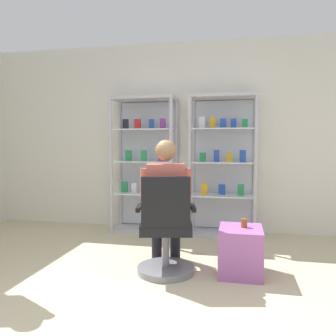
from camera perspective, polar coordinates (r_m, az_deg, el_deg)
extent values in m
cube|color=silver|center=(5.06, 2.98, 5.16)|extent=(6.00, 0.10, 2.70)
cylinder|color=#B7B7BC|center=(4.83, -9.46, 0.41)|extent=(0.05, 0.05, 1.90)
cylinder|color=#B7B7BC|center=(4.60, 0.48, 0.28)|extent=(0.05, 0.05, 1.90)
cylinder|color=#B7B7BC|center=(5.21, -7.87, 0.69)|extent=(0.05, 0.05, 1.90)
cylinder|color=#B7B7BC|center=(4.99, 1.37, 0.58)|extent=(0.05, 0.05, 1.90)
cube|color=#B7B7BC|center=(4.92, -4.01, 11.38)|extent=(0.90, 0.45, 0.04)
cube|color=#B7B7BC|center=(5.03, -3.90, -10.13)|extent=(0.90, 0.45, 0.04)
cube|color=silver|center=(5.09, -3.31, 0.65)|extent=(0.84, 0.02, 1.80)
cube|color=silver|center=(4.93, -3.93, -4.15)|extent=(0.82, 0.39, 0.02)
cube|color=#268C4C|center=(4.99, -7.23, -3.11)|extent=(0.09, 0.03, 0.15)
cube|color=silver|center=(4.93, -5.65, -3.28)|extent=(0.08, 0.04, 0.13)
cube|color=black|center=(4.93, -3.90, -3.35)|extent=(0.08, 0.05, 0.12)
cube|color=silver|center=(4.87, -2.41, -3.42)|extent=(0.08, 0.06, 0.12)
cube|color=purple|center=(4.89, -0.46, -3.36)|extent=(0.08, 0.05, 0.13)
cube|color=silver|center=(4.88, -3.96, 1.08)|extent=(0.82, 0.39, 0.02)
cube|color=#268C4C|center=(4.96, -6.52, 2.07)|extent=(0.09, 0.06, 0.15)
cube|color=#268C4C|center=(4.85, -4.03, 2.06)|extent=(0.08, 0.04, 0.15)
cube|color=purple|center=(4.86, -1.05, 2.03)|extent=(0.09, 0.04, 0.15)
cube|color=silver|center=(4.88, -3.98, 6.37)|extent=(0.82, 0.39, 0.02)
cube|color=black|center=(4.94, -7.04, 7.22)|extent=(0.08, 0.05, 0.14)
cube|color=red|center=(4.88, -5.06, 7.27)|extent=(0.09, 0.04, 0.14)
cube|color=#264CB2|center=(4.90, -2.74, 7.28)|extent=(0.08, 0.04, 0.14)
cube|color=purple|center=(4.82, -0.87, 7.34)|extent=(0.08, 0.05, 0.14)
cylinder|color=#B7B7BC|center=(4.55, 3.57, 0.24)|extent=(0.05, 0.05, 1.90)
cylinder|color=#B7B7BC|center=(4.51, 14.32, 0.08)|extent=(0.05, 0.05, 1.90)
cylinder|color=#B7B7BC|center=(4.95, 4.22, 0.54)|extent=(0.05, 0.05, 1.90)
cylinder|color=#B7B7BC|center=(4.91, 14.10, 0.40)|extent=(0.05, 0.05, 1.90)
cube|color=#B7B7BC|center=(4.74, 9.17, 11.60)|extent=(0.90, 0.45, 0.04)
cube|color=#B7B7BC|center=(4.86, 8.91, -10.68)|extent=(0.90, 0.45, 0.04)
cube|color=silver|center=(4.93, 9.15, 0.48)|extent=(0.84, 0.02, 1.80)
cube|color=silver|center=(4.76, 8.98, -4.49)|extent=(0.82, 0.39, 0.02)
cube|color=gold|center=(4.73, 6.03, -3.44)|extent=(0.08, 0.05, 0.16)
cube|color=#264CB2|center=(4.78, 8.92, -3.53)|extent=(0.09, 0.04, 0.13)
cube|color=#268C4C|center=(4.73, 11.96, -3.57)|extent=(0.09, 0.04, 0.15)
cube|color=silver|center=(4.71, 9.04, 0.93)|extent=(0.82, 0.39, 0.02)
cube|color=#268C4C|center=(4.71, 5.75, 1.81)|extent=(0.08, 0.06, 0.12)
cube|color=#264CB2|center=(4.71, 8.02, 2.01)|extent=(0.07, 0.04, 0.16)
cube|color=gold|center=(4.73, 10.11, 1.76)|extent=(0.07, 0.04, 0.12)
cube|color=#264CB2|center=(4.67, 12.26, 1.94)|extent=(0.08, 0.04, 0.16)
cube|color=silver|center=(4.71, 9.11, 6.41)|extent=(0.82, 0.39, 0.02)
cube|color=silver|center=(4.71, 5.67, 7.48)|extent=(0.08, 0.05, 0.16)
cube|color=gold|center=(4.74, 7.40, 7.44)|extent=(0.07, 0.05, 0.15)
cube|color=#264CB2|center=(4.70, 9.12, 7.30)|extent=(0.08, 0.05, 0.13)
cube|color=#264CB2|center=(4.72, 10.81, 7.25)|extent=(0.08, 0.05, 0.13)
cube|color=#268C4C|center=(4.68, 12.61, 7.21)|extent=(0.08, 0.04, 0.12)
cylinder|color=slate|center=(3.49, -0.35, -16.44)|extent=(0.56, 0.56, 0.06)
cylinder|color=slate|center=(3.43, -0.35, -13.23)|extent=(0.07, 0.07, 0.41)
cube|color=black|center=(3.37, -0.35, -9.58)|extent=(0.57, 0.57, 0.10)
cube|color=black|center=(3.11, -0.36, -5.56)|extent=(0.45, 0.17, 0.45)
cube|color=black|center=(3.34, 4.14, -6.54)|extent=(0.10, 0.30, 0.04)
cube|color=black|center=(3.34, -4.85, -6.54)|extent=(0.10, 0.30, 0.04)
cylinder|color=black|center=(3.54, 1.28, -7.23)|extent=(0.22, 0.42, 0.14)
cylinder|color=black|center=(3.80, 1.20, -10.78)|extent=(0.11, 0.11, 0.56)
cylinder|color=black|center=(3.54, -1.98, -7.23)|extent=(0.22, 0.42, 0.14)
cylinder|color=black|center=(3.80, -1.87, -10.78)|extent=(0.11, 0.11, 0.56)
cube|color=#BF594C|center=(3.30, -0.36, -3.66)|extent=(0.40, 0.29, 0.50)
sphere|color=#99704C|center=(3.27, -0.36, 2.94)|extent=(0.20, 0.20, 0.20)
cylinder|color=#BF594C|center=(3.30, 3.12, -2.45)|extent=(0.09, 0.09, 0.28)
cylinder|color=#99704C|center=(3.51, 2.94, -5.69)|extent=(0.14, 0.31, 0.08)
cylinder|color=#BF594C|center=(3.30, -3.83, -2.45)|extent=(0.09, 0.09, 0.28)
cylinder|color=#99704C|center=(3.51, -3.63, -5.69)|extent=(0.14, 0.31, 0.08)
cube|color=#9E599E|center=(3.47, 11.92, -13.28)|extent=(0.41, 0.47, 0.45)
cylinder|color=brown|center=(3.42, 12.49, -8.89)|extent=(0.06, 0.06, 0.08)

